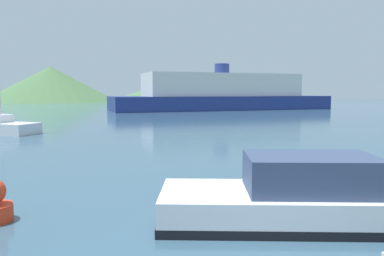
{
  "coord_description": "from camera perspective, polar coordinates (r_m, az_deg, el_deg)",
  "views": [
    {
      "loc": [
        -2.31,
        -3.78,
        2.99
      ],
      "look_at": [
        0.68,
        14.0,
        1.2
      ],
      "focal_mm": 35.0,
      "sensor_mm": 36.0,
      "label": 1
    }
  ],
  "objects": [
    {
      "name": "motorboat_near",
      "position": [
        9.62,
        26.84,
        -10.25
      ],
      "size": [
        9.63,
        3.93,
        2.23
      ],
      "rotation": [
        0.0,
        0.0,
        -0.19
      ],
      "color": "silver",
      "rests_on": "ground_plane"
    },
    {
      "name": "hill_central",
      "position": [
        119.26,
        -0.92,
        6.11
      ],
      "size": [
        46.86,
        46.86,
        7.83
      ],
      "color": "#476B42",
      "rests_on": "ground_plane"
    },
    {
      "name": "hill_west",
      "position": [
        112.97,
        -20.7,
        6.28
      ],
      "size": [
        36.52,
        36.52,
        9.86
      ],
      "color": "#476B42",
      "rests_on": "ground_plane"
    },
    {
      "name": "ferry_distant",
      "position": [
        60.92,
        4.56,
        5.21
      ],
      "size": [
        36.58,
        15.47,
        7.33
      ],
      "rotation": [
        0.0,
        0.0,
        0.17
      ],
      "color": "navy",
      "rests_on": "ground_plane"
    }
  ]
}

